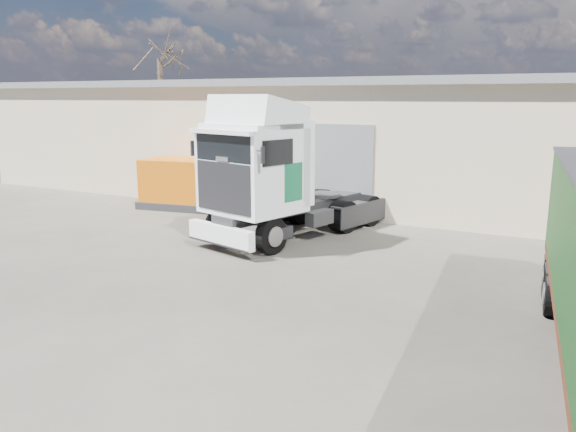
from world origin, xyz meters
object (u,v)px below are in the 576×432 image
at_px(bare_tree, 159,44).
at_px(tractor_unit, 273,180).
at_px(orange_skip, 182,187).
at_px(panel_van, 276,196).

height_order(bare_tree, tractor_unit, bare_tree).
distance_m(tractor_unit, orange_skip, 6.87).
xyz_separation_m(bare_tree, orange_skip, (9.94, -10.97, -7.03)).
relative_size(tractor_unit, orange_skip, 2.06).
distance_m(bare_tree, panel_van, 19.33).
distance_m(bare_tree, orange_skip, 16.39).
bearing_deg(panel_van, bare_tree, 142.52).
relative_size(bare_tree, panel_van, 2.40).
bearing_deg(tractor_unit, orange_skip, 168.53).
bearing_deg(panel_van, tractor_unit, -63.31).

